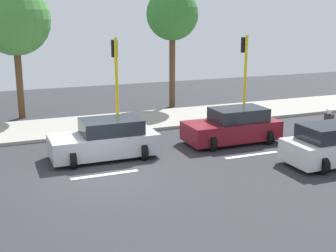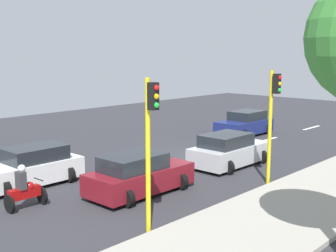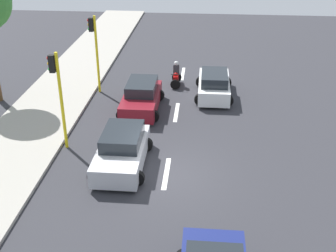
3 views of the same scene
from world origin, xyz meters
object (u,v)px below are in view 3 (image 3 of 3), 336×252
object	(u,v)px
car_maroon	(141,97)
traffic_light_midblock	(58,88)
traffic_light_corner	(95,44)
car_white	(214,85)
motorcycle	(176,75)
car_silver	(122,150)

from	to	relation	value
car_maroon	traffic_light_midblock	distance (m)	5.74
traffic_light_midblock	traffic_light_corner	bearing A→B (deg)	-90.00
car_white	traffic_light_midblock	distance (m)	9.75
car_white	motorcycle	distance (m)	2.75
car_silver	traffic_light_corner	world-z (taller)	traffic_light_corner
motorcycle	traffic_light_midblock	world-z (taller)	traffic_light_midblock
motorcycle	traffic_light_midblock	size ratio (longest dim) A/B	0.34
car_white	traffic_light_midblock	size ratio (longest dim) A/B	0.92
car_maroon	motorcycle	bearing A→B (deg)	-113.40
car_maroon	car_white	distance (m)	4.46
car_maroon	car_white	xyz separation A→B (m)	(-3.89, -2.18, -0.00)
traffic_light_midblock	car_silver	bearing A→B (deg)	156.16
traffic_light_corner	car_white	bearing A→B (deg)	179.16
car_maroon	car_silver	size ratio (longest dim) A/B	1.01
motorcycle	traffic_light_midblock	distance (m)	9.58
car_maroon	car_silver	distance (m)	5.70
car_silver	traffic_light_midblock	xyz separation A→B (m)	(2.92, -1.29, 2.22)
motorcycle	car_white	bearing A→B (deg)	146.31
car_silver	motorcycle	xyz separation A→B (m)	(-1.62, -9.41, -0.07)
traffic_light_midblock	motorcycle	bearing A→B (deg)	-119.23
car_maroon	traffic_light_midblock	size ratio (longest dim) A/B	0.92
traffic_light_corner	traffic_light_midblock	world-z (taller)	same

